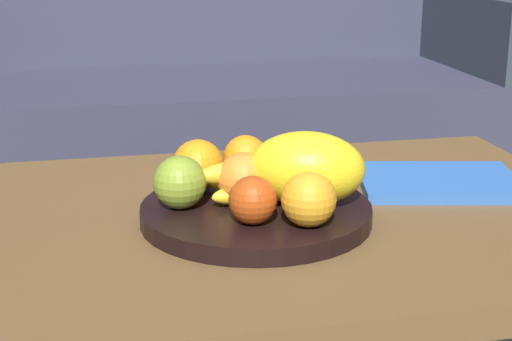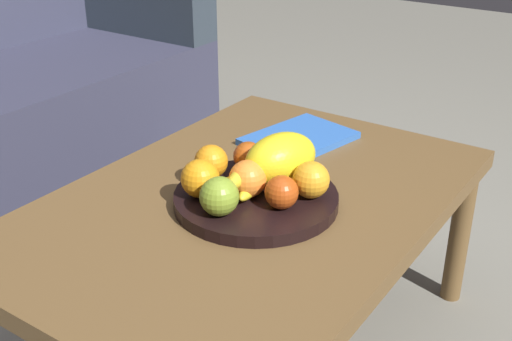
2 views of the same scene
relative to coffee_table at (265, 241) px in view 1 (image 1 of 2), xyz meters
The scene contains 13 objects.
coffee_table is the anchor object (origin of this frame).
couch 1.24m from the coffee_table, 84.08° to the left, with size 1.70×0.70×0.90m.
fruit_bowl 0.07m from the coffee_table, 122.82° to the right, with size 0.33×0.33×0.03m, color black.
melon_large_front 0.14m from the coffee_table, 41.45° to the right, with size 0.16×0.10×0.10m, color yellow.
orange_front 0.17m from the coffee_table, 76.59° to the right, with size 0.07×0.07×0.07m, color orange.
orange_left 0.15m from the coffee_table, 149.27° to the left, with size 0.08×0.08×0.08m, color orange.
orange_right 0.14m from the coffee_table, 96.95° to the left, with size 0.07×0.07×0.07m, color orange.
orange_back 0.11m from the coffee_table, 148.44° to the right, with size 0.07×0.07×0.07m, color orange.
apple_front 0.15m from the coffee_table, 111.06° to the right, with size 0.06×0.06×0.06m, color #B04212.
apple_left 0.16m from the coffee_table, behind, with size 0.07×0.07×0.07m, color olive.
apple_right 0.12m from the coffee_table, 36.24° to the left, with size 0.06×0.06×0.06m, color #AA4812.
banana_bunch 0.10m from the coffee_table, 153.66° to the right, with size 0.17×0.11×0.06m.
magazine 0.31m from the coffee_table, 11.71° to the left, with size 0.25×0.18×0.02m, color blue.
Camera 1 is at (-0.24, -1.06, 0.81)m, focal length 55.89 mm.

